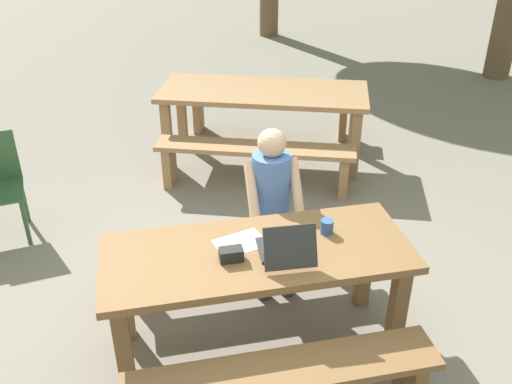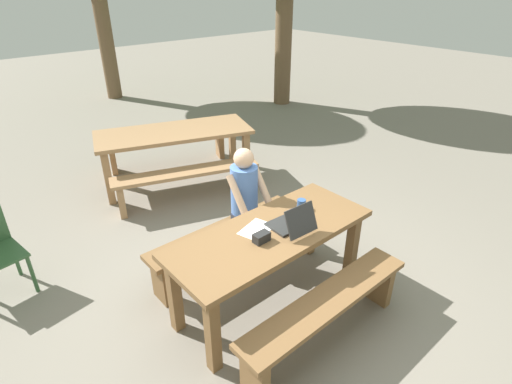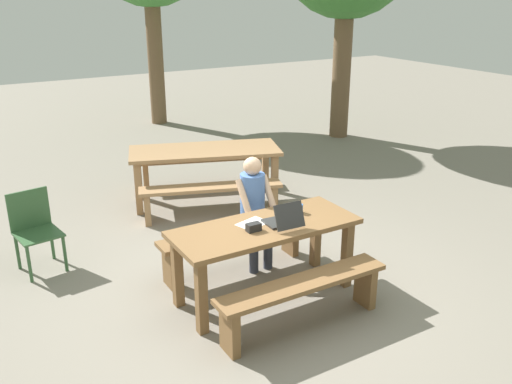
{
  "view_description": "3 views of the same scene",
  "coord_description": "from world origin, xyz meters",
  "px_view_note": "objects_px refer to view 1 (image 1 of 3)",
  "views": [
    {
      "loc": [
        -0.59,
        -2.7,
        2.75
      ],
      "look_at": [
        0.05,
        0.25,
        1.02
      ],
      "focal_mm": 40.22,
      "sensor_mm": 36.0,
      "label": 1
    },
    {
      "loc": [
        -1.95,
        -2.06,
        2.67
      ],
      "look_at": [
        0.05,
        0.25,
        1.02
      ],
      "focal_mm": 28.36,
      "sensor_mm": 36.0,
      "label": 2
    },
    {
      "loc": [
        -2.58,
        -4.18,
        2.93
      ],
      "look_at": [
        0.05,
        0.25,
        1.02
      ],
      "focal_mm": 39.05,
      "sensor_mm": 36.0,
      "label": 3
    }
  ],
  "objects_px": {
    "laptop": "(286,248)",
    "coffee_mug": "(327,227)",
    "person_seated": "(273,201)",
    "small_pouch": "(231,254)",
    "picnic_table_front": "(257,267)",
    "picnic_table_mid": "(263,100)"
  },
  "relations": [
    {
      "from": "coffee_mug",
      "to": "person_seated",
      "type": "distance_m",
      "value": 0.57
    },
    {
      "from": "coffee_mug",
      "to": "person_seated",
      "type": "bearing_deg",
      "value": 112.92
    },
    {
      "from": "person_seated",
      "to": "coffee_mug",
      "type": "bearing_deg",
      "value": -67.08
    },
    {
      "from": "laptop",
      "to": "picnic_table_front",
      "type": "bearing_deg",
      "value": -30.2
    },
    {
      "from": "coffee_mug",
      "to": "laptop",
      "type": "bearing_deg",
      "value": -148.77
    },
    {
      "from": "person_seated",
      "to": "picnic_table_mid",
      "type": "bearing_deg",
      "value": 79.04
    },
    {
      "from": "coffee_mug",
      "to": "person_seated",
      "type": "xyz_separation_m",
      "value": [
        -0.22,
        0.52,
        -0.09
      ]
    },
    {
      "from": "small_pouch",
      "to": "picnic_table_mid",
      "type": "bearing_deg",
      "value": 73.57
    },
    {
      "from": "small_pouch",
      "to": "picnic_table_mid",
      "type": "distance_m",
      "value": 2.85
    },
    {
      "from": "small_pouch",
      "to": "person_seated",
      "type": "distance_m",
      "value": 0.79
    },
    {
      "from": "small_pouch",
      "to": "picnic_table_mid",
      "type": "relative_size",
      "value": 0.06
    },
    {
      "from": "coffee_mug",
      "to": "picnic_table_mid",
      "type": "bearing_deg",
      "value": 85.99
    },
    {
      "from": "laptop",
      "to": "coffee_mug",
      "type": "bearing_deg",
      "value": -145.95
    },
    {
      "from": "picnic_table_front",
      "to": "person_seated",
      "type": "bearing_deg",
      "value": 68.44
    },
    {
      "from": "small_pouch",
      "to": "coffee_mug",
      "type": "height_order",
      "value": "coffee_mug"
    },
    {
      "from": "small_pouch",
      "to": "person_seated",
      "type": "relative_size",
      "value": 0.11
    },
    {
      "from": "coffee_mug",
      "to": "picnic_table_front",
      "type": "bearing_deg",
      "value": -168.94
    },
    {
      "from": "coffee_mug",
      "to": "person_seated",
      "type": "relative_size",
      "value": 0.07
    },
    {
      "from": "coffee_mug",
      "to": "person_seated",
      "type": "height_order",
      "value": "person_seated"
    },
    {
      "from": "coffee_mug",
      "to": "picnic_table_mid",
      "type": "distance_m",
      "value": 2.59
    },
    {
      "from": "laptop",
      "to": "small_pouch",
      "type": "relative_size",
      "value": 2.64
    },
    {
      "from": "picnic_table_front",
      "to": "person_seated",
      "type": "relative_size",
      "value": 1.48
    }
  ]
}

